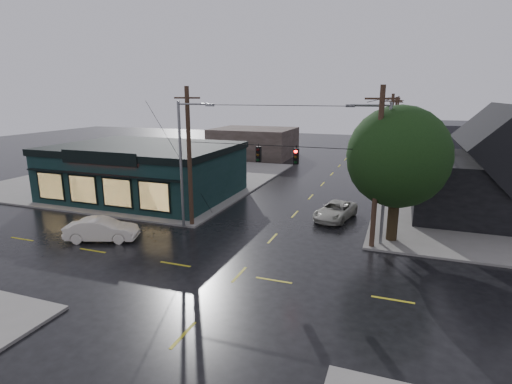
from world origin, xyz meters
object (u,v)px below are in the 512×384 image
(utility_pole_ne, at_px, (371,248))
(sedan_cream, at_px, (102,230))
(utility_pole_nw, at_px, (192,226))
(suv_silver, at_px, (335,211))
(corner_tree, at_px, (398,157))

(utility_pole_ne, bearing_deg, sedan_cream, -164.32)
(utility_pole_nw, xyz_separation_m, utility_pole_ne, (13.00, 0.00, 0.00))
(utility_pole_ne, distance_m, sedan_cream, 17.84)
(utility_pole_nw, height_order, sedan_cream, utility_pole_nw)
(sedan_cream, bearing_deg, utility_pole_ne, -94.79)
(suv_silver, bearing_deg, utility_pole_ne, -47.58)
(utility_pole_nw, distance_m, suv_silver, 11.20)
(utility_pole_ne, xyz_separation_m, sedan_cream, (-17.16, -4.82, 0.77))
(corner_tree, xyz_separation_m, utility_pole_nw, (-14.14, -1.70, -5.70))
(corner_tree, bearing_deg, utility_pole_nw, -173.16)
(corner_tree, height_order, utility_pole_ne, corner_tree)
(corner_tree, relative_size, utility_pole_ne, 0.87)
(corner_tree, bearing_deg, utility_pole_ne, -123.92)
(suv_silver, bearing_deg, corner_tree, -28.56)
(utility_pole_nw, height_order, utility_pole_ne, same)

